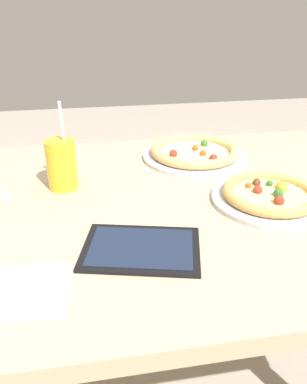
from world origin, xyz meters
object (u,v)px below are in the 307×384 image
at_px(drink_cup_colored, 61,164).
at_px(tablet, 141,248).
at_px(pizza_far, 195,153).
at_px(pizza_near, 270,195).

xyz_separation_m(drink_cup_colored, tablet, (0.16, -0.33, -0.06)).
distance_m(drink_cup_colored, tablet, 0.38).
distance_m(pizza_far, tablet, 0.54).
bearing_deg(drink_cup_colored, pizza_near, -18.91).
bearing_deg(tablet, pizza_near, 23.84).
height_order(pizza_far, drink_cup_colored, drink_cup_colored).
bearing_deg(pizza_near, drink_cup_colored, 161.09).
bearing_deg(drink_cup_colored, pizza_far, 20.08).
xyz_separation_m(pizza_far, drink_cup_colored, (-0.41, -0.15, 0.05)).
relative_size(pizza_far, drink_cup_colored, 1.40).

